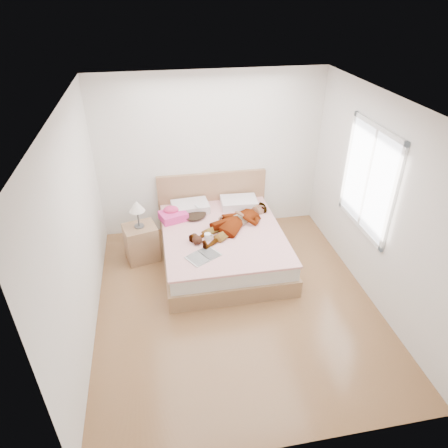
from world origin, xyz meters
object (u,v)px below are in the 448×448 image
object	(u,v)px
woman	(234,220)
towel	(173,215)
magazine	(203,256)
bed	(222,242)
coffee_mug	(208,237)
phone	(197,206)
nightstand	(141,240)
plush_toy	(197,239)

from	to	relation	value
woman	towel	xyz separation A→B (m)	(-0.89, 0.37, -0.02)
woman	towel	distance (m)	0.96
woman	magazine	world-z (taller)	woman
towel	magazine	bearing A→B (deg)	-72.85
bed	coffee_mug	world-z (taller)	bed
bed	towel	bearing A→B (deg)	149.80
woman	bed	distance (m)	0.39
phone	towel	bearing A→B (deg)	149.03
towel	nightstand	bearing A→B (deg)	-156.80
woman	towel	size ratio (longest dim) A/B	3.22
woman	plush_toy	world-z (taller)	woman
bed	coffee_mug	bearing A→B (deg)	-133.37
bed	nightstand	distance (m)	1.22
woman	nightstand	world-z (taller)	nightstand
bed	phone	bearing A→B (deg)	124.97
woman	plush_toy	size ratio (longest dim) A/B	6.47
phone	towel	size ratio (longest dim) A/B	0.19
coffee_mug	plush_toy	bearing A→B (deg)	-164.43
plush_toy	nightstand	size ratio (longest dim) A/B	0.23
coffee_mug	plush_toy	distance (m)	0.17
bed	towel	world-z (taller)	bed
bed	nightstand	bearing A→B (deg)	171.23
coffee_mug	woman	bearing A→B (deg)	34.35
woman	plush_toy	xyz separation A→B (m)	(-0.61, -0.35, -0.04)
magazine	coffee_mug	world-z (taller)	coffee_mug
phone	plush_toy	size ratio (longest dim) A/B	0.38
phone	towel	distance (m)	0.40
coffee_mug	nightstand	distance (m)	1.08
phone	plush_toy	xyz separation A→B (m)	(-0.11, -0.75, -0.11)
nightstand	plush_toy	bearing A→B (deg)	-32.00
woman	nightstand	distance (m)	1.43
magazine	nightstand	size ratio (longest dim) A/B	0.52
phone	magazine	bearing A→B (deg)	-129.21
phone	magazine	xyz separation A→B (m)	(-0.06, -1.09, -0.16)
plush_toy	nightstand	bearing A→B (deg)	148.00
magazine	bed	bearing A→B (deg)	60.66
phone	bed	distance (m)	0.67
magazine	coffee_mug	bearing A→B (deg)	73.08
woman	phone	bearing A→B (deg)	-164.66
coffee_mug	bed	bearing A→B (deg)	46.63
magazine	nightstand	bearing A→B (deg)	134.86
woman	magazine	bearing A→B (deg)	-75.00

